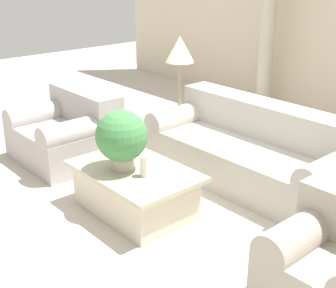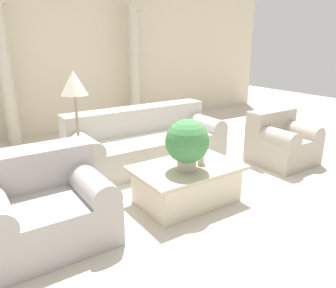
% 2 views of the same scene
% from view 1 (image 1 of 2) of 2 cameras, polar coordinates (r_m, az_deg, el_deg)
% --- Properties ---
extents(ground_plane, '(16.00, 16.00, 0.00)m').
position_cam_1_polar(ground_plane, '(4.71, 1.42, -6.52)').
color(ground_plane, beige).
extents(sofa_long, '(2.28, 0.98, 0.80)m').
position_cam_1_polar(sofa_long, '(5.05, 10.16, -0.79)').
color(sofa_long, '#B7B2A8').
rests_on(sofa_long, ground_plane).
extents(loveseat, '(1.11, 0.98, 0.80)m').
position_cam_1_polar(loveseat, '(5.61, -12.08, 1.54)').
color(loveseat, '#ADA6A3').
rests_on(loveseat, ground_plane).
extents(coffee_table, '(1.19, 0.79, 0.43)m').
position_cam_1_polar(coffee_table, '(4.38, -4.03, -5.54)').
color(coffee_table, beige).
rests_on(coffee_table, ground_plane).
extents(potted_plant, '(0.47, 0.47, 0.56)m').
position_cam_1_polar(potted_plant, '(4.18, -5.68, 0.83)').
color(potted_plant, '#B2A893').
rests_on(potted_plant, coffee_table).
extents(pillar_candle, '(0.08, 0.08, 0.19)m').
position_cam_1_polar(pillar_candle, '(4.10, -2.85, -2.71)').
color(pillar_candle, silver).
rests_on(pillar_candle, coffee_table).
extents(floor_lamp, '(0.33, 0.33, 1.42)m').
position_cam_1_polar(floor_lamp, '(5.42, 1.45, 10.69)').
color(floor_lamp, gray).
rests_on(floor_lamp, ground_plane).
extents(column_left, '(0.31, 0.31, 2.38)m').
position_cam_1_polar(column_left, '(7.30, 12.02, 13.20)').
color(column_left, beige).
rests_on(column_left, ground_plane).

